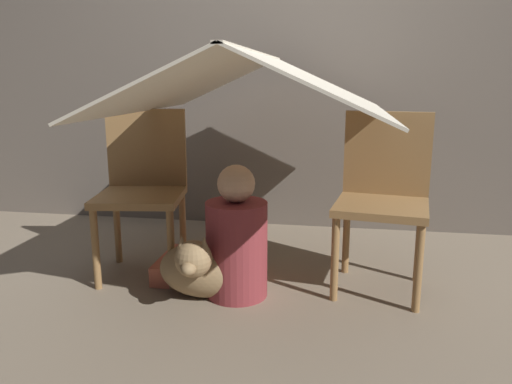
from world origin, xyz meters
The scene contains 8 objects.
ground_plane centered at (0.00, 0.00, 0.00)m, with size 8.80×8.80×0.00m, color gray.
wall_back centered at (0.00, 1.19, 1.25)m, with size 7.00×0.05×2.50m.
chair_left centered at (-0.61, 0.22, 0.47)m, with size 0.48×0.48×0.85m.
chair_right centered at (0.61, 0.22, 0.47)m, with size 0.48×0.48×0.85m.
sheet_canopy centered at (0.00, 0.15, 0.98)m, with size 1.20×1.49×0.28m.
person_front centered at (-0.06, -0.02, 0.26)m, with size 0.29×0.29×0.62m.
dog centered at (-0.21, -0.08, 0.15)m, with size 0.42×0.39×0.34m.
floor_cushion centered at (-0.27, 0.18, 0.05)m, with size 0.48×0.38×0.10m.
Camera 1 is at (0.39, -2.17, 1.01)m, focal length 35.00 mm.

